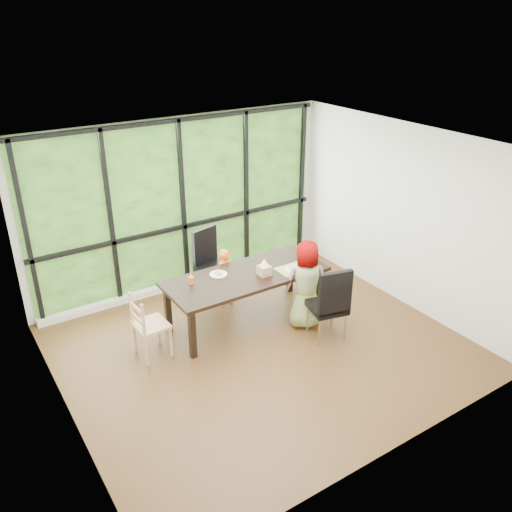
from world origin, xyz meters
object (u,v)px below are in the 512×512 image
chair_window_leather (214,264)px  plate_near (292,269)px  chair_interior_leather (327,302)px  plate_far (218,274)px  green_cup (312,262)px  chair_end_beech (151,325)px  child_older (308,284)px  tissue_box (264,270)px  child_toddler (226,278)px  orange_cup (191,280)px  dining_table (246,298)px  white_mug (306,253)px

chair_window_leather → plate_near: chair_window_leather is taller
chair_interior_leather → chair_window_leather: bearing=-55.4°
plate_far → green_cup: (1.28, -0.48, 0.05)m
chair_end_beech → plate_near: 2.12m
child_older → tissue_box: size_ratio=8.04×
chair_window_leather → chair_interior_leather: same height
child_toddler → orange_cup: size_ratio=8.68×
plate_far → tissue_box: size_ratio=1.54×
plate_far → plate_near: size_ratio=1.17×
dining_table → plate_near: size_ratio=10.95×
chair_interior_leather → green_cup: 0.75m
orange_cup → tissue_box: (0.97, -0.32, 0.02)m
chair_window_leather → chair_interior_leather: size_ratio=1.00×
chair_window_leather → white_mug: 1.43m
dining_table → child_toddler: bearing=90.0°
white_mug → tissue_box: tissue_box is taller
plate_far → child_toddler: bearing=48.0°
plate_far → child_older: bearing=-36.1°
chair_end_beech → white_mug: 2.57m
chair_interior_leather → child_toddler: 1.66m
tissue_box → orange_cup: bearing=161.8°
child_toddler → chair_interior_leather: bearing=-70.0°
chair_interior_leather → green_cup: size_ratio=9.96×
white_mug → dining_table: bearing=-177.9°
chair_end_beech → orange_cup: (0.70, 0.21, 0.35)m
chair_window_leather → orange_cup: 1.09m
child_older → orange_cup: bearing=-3.0°
chair_end_beech → green_cup: 2.45m
chair_interior_leather → chair_end_beech: size_ratio=1.20×
child_toddler → child_older: child_older is taller
plate_far → orange_cup: bearing=-176.3°
plate_near → white_mug: bearing=30.8°
child_toddler → white_mug: (1.09, -0.53, 0.34)m
chair_interior_leather → chair_end_beech: (-2.16, 0.89, -0.09)m
child_toddler → tissue_box: 0.83m
child_toddler → green_cup: size_ratio=8.38×
dining_table → plate_near: 0.77m
chair_end_beech → child_toddler: (1.46, 0.60, 0.00)m
orange_cup → green_cup: green_cup is taller
dining_table → chair_window_leather: bearing=90.9°
plate_near → white_mug: white_mug is taller
child_older → plate_near: 0.32m
orange_cup → white_mug: orange_cup is taller
chair_interior_leather → child_toddler: size_ratio=1.19×
chair_window_leather → tissue_box: size_ratio=6.75×
child_toddler → child_older: bearing=-63.5°
chair_interior_leather → white_mug: bearing=-98.2°
chair_window_leather → dining_table: bearing=-103.4°
chair_interior_leather → child_toddler: (-0.71, 1.50, -0.09)m
dining_table → white_mug: bearing=2.1°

